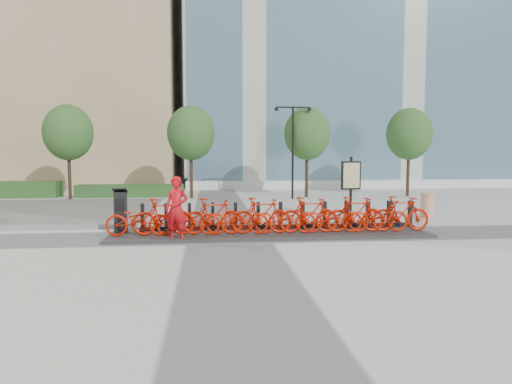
{
  "coord_description": "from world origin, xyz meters",
  "views": [
    {
      "loc": [
        -0.57,
        -13.43,
        2.46
      ],
      "look_at": [
        1.0,
        1.5,
        1.2
      ],
      "focal_mm": 32.0,
      "sensor_mm": 36.0,
      "label": 1
    }
  ],
  "objects": [
    {
      "name": "tree_3",
      "position": [
        11.0,
        12.0,
        3.59
      ],
      "size": [
        2.6,
        2.6,
        5.1
      ],
      "color": "#44311E",
      "rests_on": "ground"
    },
    {
      "name": "bike_0",
      "position": [
        -2.6,
        -0.05,
        0.57
      ],
      "size": [
        1.87,
        0.65,
        0.98
      ],
      "primitive_type": "imported",
      "rotation": [
        0.0,
        0.0,
        1.57
      ],
      "color": "#BA1500",
      "rests_on": "dock_pad"
    },
    {
      "name": "tree_2",
      "position": [
        5.0,
        12.0,
        3.59
      ],
      "size": [
        2.6,
        2.6,
        5.1
      ],
      "color": "#44311E",
      "rests_on": "ground"
    },
    {
      "name": "bike_11",
      "position": [
        5.32,
        -0.05,
        0.62
      ],
      "size": [
        1.81,
        0.51,
        1.09
      ],
      "primitive_type": "imported",
      "rotation": [
        0.0,
        0.0,
        1.57
      ],
      "color": "#BA1500",
      "rests_on": "dock_pad"
    },
    {
      "name": "bike_7",
      "position": [
        2.44,
        -0.05,
        0.62
      ],
      "size": [
        1.81,
        0.51,
        1.09
      ],
      "primitive_type": "imported",
      "rotation": [
        0.0,
        0.0,
        1.57
      ],
      "color": "#BA1500",
      "rests_on": "dock_pad"
    },
    {
      "name": "bike_1",
      "position": [
        -1.88,
        -0.05,
        0.62
      ],
      "size": [
        1.81,
        0.51,
        1.09
      ],
      "primitive_type": "imported",
      "rotation": [
        0.0,
        0.0,
        1.57
      ],
      "color": "#BA1500",
      "rests_on": "dock_pad"
    },
    {
      "name": "streetlamp",
      "position": [
        4.0,
        11.0,
        3.13
      ],
      "size": [
        2.0,
        0.2,
        5.0
      ],
      "color": "black",
      "rests_on": "ground"
    },
    {
      "name": "dock_rail_posts",
      "position": [
        1.72,
        0.77,
        0.51
      ],
      "size": [
        8.74,
        0.5,
        0.85
      ],
      "primitive_type": null,
      "color": "black",
      "rests_on": "dock_pad"
    },
    {
      "name": "hedge_b",
      "position": [
        -5.0,
        13.2,
        0.35
      ],
      "size": [
        6.0,
        1.2,
        0.7
      ],
      "primitive_type": "cube",
      "color": "#275425",
      "rests_on": "ground"
    },
    {
      "name": "dock_pad",
      "position": [
        1.3,
        0.3,
        0.04
      ],
      "size": [
        9.6,
        2.4,
        0.08
      ],
      "primitive_type": "cube",
      "color": "#323232",
      "rests_on": "ground"
    },
    {
      "name": "bike_2",
      "position": [
        -1.16,
        -0.05,
        0.57
      ],
      "size": [
        1.87,
        0.65,
        0.98
      ],
      "primitive_type": "imported",
      "rotation": [
        0.0,
        0.0,
        1.57
      ],
      "color": "#BA1500",
      "rests_on": "dock_pad"
    },
    {
      "name": "kiosk",
      "position": [
        -3.21,
        0.56,
        0.73
      ],
      "size": [
        0.42,
        0.35,
        1.36
      ],
      "rotation": [
        0.0,
        0.0,
        0.0
      ],
      "color": "black",
      "rests_on": "dock_pad"
    },
    {
      "name": "tree_1",
      "position": [
        -1.5,
        12.0,
        3.59
      ],
      "size": [
        2.6,
        2.6,
        5.1
      ],
      "color": "#44311E",
      "rests_on": "ground"
    },
    {
      "name": "construction_barrel",
      "position": [
        7.84,
        3.26,
        0.48
      ],
      "size": [
        0.58,
        0.58,
        0.97
      ],
      "primitive_type": "cylinder",
      "rotation": [
        0.0,
        0.0,
        0.18
      ],
      "color": "#D7540D",
      "rests_on": "ground"
    },
    {
      "name": "map_sign",
      "position": [
        4.75,
        3.14,
        1.55
      ],
      "size": [
        0.78,
        0.24,
        2.35
      ],
      "rotation": [
        0.0,
        0.0,
        0.16
      ],
      "color": "black",
      "rests_on": "ground"
    },
    {
      "name": "bike_9",
      "position": [
        3.88,
        -0.05,
        0.62
      ],
      "size": [
        1.81,
        0.51,
        1.09
      ],
      "primitive_type": "imported",
      "rotation": [
        0.0,
        0.0,
        1.57
      ],
      "color": "#BA1500",
      "rests_on": "dock_pad"
    },
    {
      "name": "bike_6",
      "position": [
        1.72,
        -0.05,
        0.57
      ],
      "size": [
        1.87,
        0.65,
        0.98
      ],
      "primitive_type": "imported",
      "rotation": [
        0.0,
        0.0,
        1.57
      ],
      "color": "#BA1500",
      "rests_on": "dock_pad"
    },
    {
      "name": "bike_10",
      "position": [
        4.6,
        -0.05,
        0.57
      ],
      "size": [
        1.87,
        0.65,
        0.98
      ],
      "primitive_type": "imported",
      "rotation": [
        0.0,
        0.0,
        1.57
      ],
      "color": "#BA1500",
      "rests_on": "dock_pad"
    },
    {
      "name": "ground",
      "position": [
        0.0,
        0.0,
        0.0
      ],
      "size": [
        120.0,
        120.0,
        0.0
      ],
      "primitive_type": "plane",
      "color": "#BCBCBC"
    },
    {
      "name": "glass_building",
      "position": [
        14.0,
        26.0,
        12.0
      ],
      "size": [
        32.0,
        16.0,
        24.0
      ],
      "primitive_type": "cube",
      "color": "#6695A4",
      "rests_on": "ground"
    },
    {
      "name": "tree_0",
      "position": [
        -8.0,
        12.0,
        3.59
      ],
      "size": [
        2.6,
        2.6,
        5.1
      ],
      "color": "#44311E",
      "rests_on": "ground"
    },
    {
      "name": "bike_8",
      "position": [
        3.16,
        -0.05,
        0.57
      ],
      "size": [
        1.87,
        0.65,
        0.98
      ],
      "primitive_type": "imported",
      "rotation": [
        0.0,
        0.0,
        1.57
      ],
      "color": "#BA1500",
      "rests_on": "dock_pad"
    },
    {
      "name": "bike_4",
      "position": [
        0.28,
        -0.05,
        0.57
      ],
      "size": [
        1.87,
        0.65,
        0.98
      ],
      "primitive_type": "imported",
      "rotation": [
        0.0,
        0.0,
        1.57
      ],
      "color": "#BA1500",
      "rests_on": "dock_pad"
    },
    {
      "name": "worker_red",
      "position": [
        -1.46,
        -0.55,
        0.92
      ],
      "size": [
        0.78,
        0.64,
        1.84
      ],
      "primitive_type": "imported",
      "rotation": [
        0.0,
        0.0,
        -0.35
      ],
      "color": "red",
      "rests_on": "ground"
    },
    {
      "name": "bike_5",
      "position": [
        1.0,
        -0.05,
        0.62
      ],
      "size": [
        1.81,
        0.51,
        1.09
      ],
      "primitive_type": "imported",
      "rotation": [
        0.0,
        0.0,
        1.57
      ],
      "color": "#BA1500",
      "rests_on": "dock_pad"
    },
    {
      "name": "bike_3",
      "position": [
        -0.44,
        -0.05,
        0.62
      ],
      "size": [
        1.81,
        0.51,
        1.09
      ],
      "primitive_type": "imported",
      "rotation": [
        0.0,
        0.0,
        1.57
      ],
      "color": "#BA1500",
      "rests_on": "dock_pad"
    }
  ]
}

